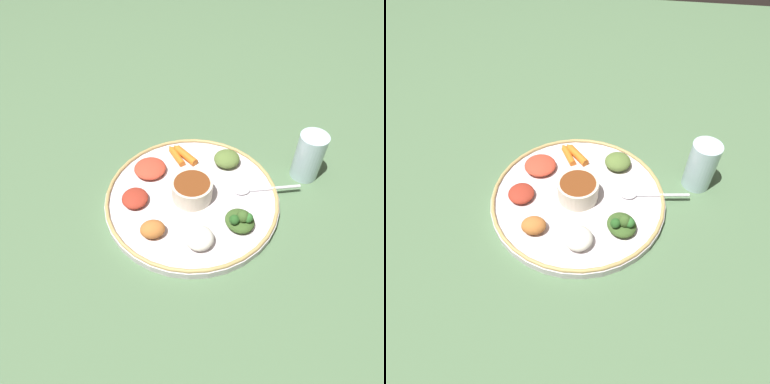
# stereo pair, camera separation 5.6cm
# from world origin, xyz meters

# --- Properties ---
(ground_plane) EXTENTS (2.40, 2.40, 0.00)m
(ground_plane) POSITION_xyz_m (0.00, 0.00, 0.00)
(ground_plane) COLOR #4C6B47
(platter) EXTENTS (0.38, 0.38, 0.02)m
(platter) POSITION_xyz_m (0.00, 0.00, 0.01)
(platter) COLOR silver
(platter) RESTS_ON ground_plane
(platter_rim) EXTENTS (0.38, 0.38, 0.01)m
(platter_rim) POSITION_xyz_m (0.00, 0.00, 0.02)
(platter_rim) COLOR tan
(platter_rim) RESTS_ON platter
(center_bowl) EXTENTS (0.09, 0.09, 0.04)m
(center_bowl) POSITION_xyz_m (0.00, 0.00, 0.04)
(center_bowl) COLOR beige
(center_bowl) RESTS_ON platter
(spoon) EXTENTS (0.04, 0.15, 0.01)m
(spoon) POSITION_xyz_m (-0.02, 0.14, 0.02)
(spoon) COLOR silver
(spoon) RESTS_ON platter
(greens_pile) EXTENTS (0.08, 0.08, 0.05)m
(greens_pile) POSITION_xyz_m (0.07, 0.10, 0.04)
(greens_pile) COLOR #385623
(greens_pile) RESTS_ON platter
(carrot_near_spoon) EXTENTS (0.07, 0.07, 0.02)m
(carrot_near_spoon) POSITION_xyz_m (-0.13, -0.02, 0.03)
(carrot_near_spoon) COLOR orange
(carrot_near_spoon) RESTS_ON platter
(carrot_outer) EXTENTS (0.07, 0.05, 0.02)m
(carrot_outer) POSITION_xyz_m (-0.12, -0.04, 0.03)
(carrot_outer) COLOR orange
(carrot_outer) RESTS_ON platter
(mound_berbere_red) EXTENTS (0.09, 0.09, 0.02)m
(mound_berbere_red) POSITION_xyz_m (-0.07, -0.10, 0.03)
(mound_berbere_red) COLOR #B73D28
(mound_berbere_red) RESTS_ON platter
(mound_chickpea) EXTENTS (0.05, 0.06, 0.03)m
(mound_chickpea) POSITION_xyz_m (0.10, -0.07, 0.03)
(mound_chickpea) COLOR #B2662D
(mound_chickpea) RESTS_ON platter
(mound_rice_white) EXTENTS (0.08, 0.08, 0.03)m
(mound_rice_white) POSITION_xyz_m (0.12, 0.02, 0.03)
(mound_rice_white) COLOR silver
(mound_rice_white) RESTS_ON platter
(mound_beet) EXTENTS (0.06, 0.06, 0.02)m
(mound_beet) POSITION_xyz_m (0.02, -0.12, 0.03)
(mound_beet) COLOR maroon
(mound_beet) RESTS_ON platter
(mound_collards) EXTENTS (0.07, 0.07, 0.03)m
(mound_collards) POSITION_xyz_m (-0.11, 0.08, 0.03)
(mound_collards) COLOR #567033
(mound_collards) RESTS_ON platter
(drinking_glass) EXTENTS (0.06, 0.06, 0.12)m
(drinking_glass) POSITION_xyz_m (-0.10, 0.26, 0.05)
(drinking_glass) COLOR silver
(drinking_glass) RESTS_ON ground_plane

